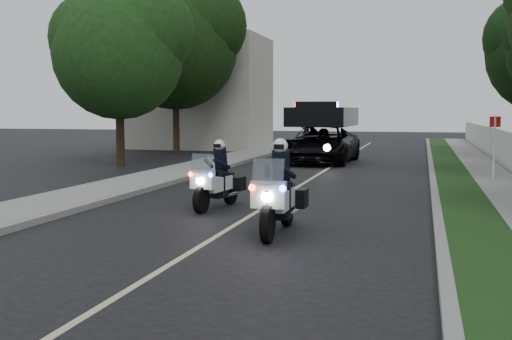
# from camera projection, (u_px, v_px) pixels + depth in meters

# --- Properties ---
(ground) EXTENTS (120.00, 120.00, 0.00)m
(ground) POSITION_uv_depth(u_px,v_px,m) (231.00, 228.00, 12.85)
(ground) COLOR black
(ground) RESTS_ON ground
(curb_right) EXTENTS (0.20, 60.00, 0.15)m
(curb_right) POSITION_uv_depth(u_px,v_px,m) (433.00, 178.00, 21.41)
(curb_right) COLOR gray
(curb_right) RESTS_ON ground
(grass_verge) EXTENTS (1.20, 60.00, 0.16)m
(grass_verge) POSITION_uv_depth(u_px,v_px,m) (454.00, 179.00, 21.23)
(grass_verge) COLOR #193814
(grass_verge) RESTS_ON ground
(sidewalk_right) EXTENTS (1.40, 60.00, 0.16)m
(sidewalk_right) POSITION_uv_depth(u_px,v_px,m) (495.00, 180.00, 20.90)
(sidewalk_right) COLOR gray
(sidewalk_right) RESTS_ON ground
(curb_left) EXTENTS (0.20, 60.00, 0.15)m
(curb_left) POSITION_uv_depth(u_px,v_px,m) (205.00, 172.00, 23.51)
(curb_left) COLOR gray
(curb_left) RESTS_ON ground
(sidewalk_left) EXTENTS (2.00, 60.00, 0.16)m
(sidewalk_left) POSITION_uv_depth(u_px,v_px,m) (178.00, 172.00, 23.79)
(sidewalk_left) COLOR gray
(sidewalk_left) RESTS_ON ground
(building_far) EXTENTS (8.00, 6.00, 7.00)m
(building_far) POSITION_uv_depth(u_px,v_px,m) (201.00, 93.00, 40.09)
(building_far) COLOR #A8A396
(building_far) RESTS_ON ground
(lane_marking) EXTENTS (0.12, 50.00, 0.01)m
(lane_marking) POSITION_uv_depth(u_px,v_px,m) (314.00, 177.00, 22.47)
(lane_marking) COLOR #BFB78C
(lane_marking) RESTS_ON ground
(police_moto_left) EXTENTS (0.94, 2.05, 1.68)m
(police_moto_left) POSITION_uv_depth(u_px,v_px,m) (217.00, 208.00, 15.36)
(police_moto_left) COLOR silver
(police_moto_left) RESTS_ON ground
(police_moto_right) EXTENTS (0.79, 2.19, 1.85)m
(police_moto_right) POSITION_uv_depth(u_px,v_px,m) (278.00, 233.00, 12.24)
(police_moto_right) COLOR silver
(police_moto_right) RESTS_ON ground
(police_suv) EXTENTS (3.07, 6.22, 2.97)m
(police_suv) POSITION_uv_depth(u_px,v_px,m) (321.00, 163.00, 28.80)
(police_suv) COLOR black
(police_suv) RESTS_ON ground
(bicycle) EXTENTS (0.86, 1.88, 0.95)m
(bicycle) POSITION_uv_depth(u_px,v_px,m) (306.00, 151.00, 37.33)
(bicycle) COLOR black
(bicycle) RESTS_ON ground
(cyclist) EXTENTS (0.71, 0.50, 1.88)m
(cyclist) POSITION_uv_depth(u_px,v_px,m) (306.00, 151.00, 37.33)
(cyclist) COLOR black
(cyclist) RESTS_ON ground
(sign_post) EXTENTS (0.37, 0.37, 2.27)m
(sign_post) POSITION_uv_depth(u_px,v_px,m) (493.00, 184.00, 20.54)
(sign_post) COLOR maroon
(sign_post) RESTS_ON ground
(tree_left_near) EXTENTS (5.93, 5.93, 9.24)m
(tree_left_near) POSITION_uv_depth(u_px,v_px,m) (121.00, 166.00, 27.12)
(tree_left_near) COLOR #1D4416
(tree_left_near) RESTS_ON ground
(tree_left_far) EXTENTS (7.82, 7.82, 11.22)m
(tree_left_far) POSITION_uv_depth(u_px,v_px,m) (177.00, 154.00, 34.64)
(tree_left_far) COLOR black
(tree_left_far) RESTS_ON ground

